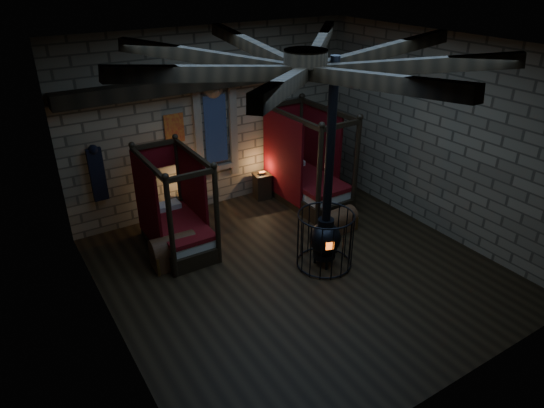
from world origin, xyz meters
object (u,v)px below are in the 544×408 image
trunk_right (339,221)px  stove (325,236)px  bed_right (306,180)px  bed_left (177,225)px  trunk_left (174,251)px

trunk_right → stove: stove is taller
bed_right → stove: stove is taller
bed_left → trunk_right: size_ratio=2.76×
trunk_right → bed_left: bearing=155.7°
trunk_left → trunk_right: (3.62, -0.70, -0.05)m
stove → bed_left: bearing=154.7°
trunk_right → stove: 1.51m
trunk_right → stove: bearing=-144.3°
bed_left → trunk_left: (-0.31, -0.59, -0.22)m
trunk_left → trunk_right: 3.69m
bed_left → stove: bearing=-45.0°
bed_left → trunk_left: bed_left is taller
trunk_left → stove: size_ratio=0.22×
stove → trunk_left: bearing=167.1°
bed_left → stove: size_ratio=0.51×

